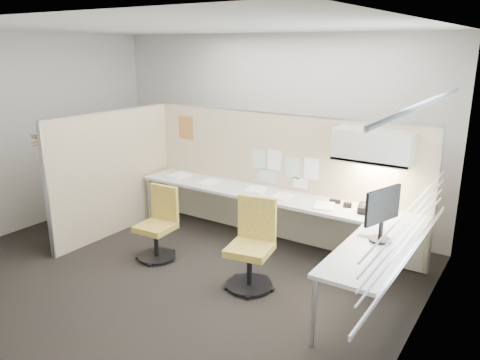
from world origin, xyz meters
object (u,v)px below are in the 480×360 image
Objects in this scene: chair_left at (159,226)px; monitor at (382,211)px; desk at (286,211)px; chair_right at (252,247)px; phone at (367,209)px.

chair_left is 2.78m from monitor.
desk is 1.55m from monitor.
chair_right is at bearing -86.21° from desk.
phone is (0.98, 0.15, 0.18)m from desk.
chair_right is (1.38, 0.03, 0.04)m from chair_left.
chair_right is 1.47m from monitor.
monitor is (1.31, 0.33, 0.59)m from chair_right.
monitor is (2.69, 0.36, 0.63)m from chair_left.
chair_right reaches higher than phone.
chair_right reaches higher than desk.
chair_right is (0.06, -0.91, -0.14)m from desk.
chair_left is at bearing 115.80° from monitor.
desk is 0.92m from chair_right.
chair_right is at bearing 122.43° from monitor.
desk is at bearing 85.23° from monitor.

